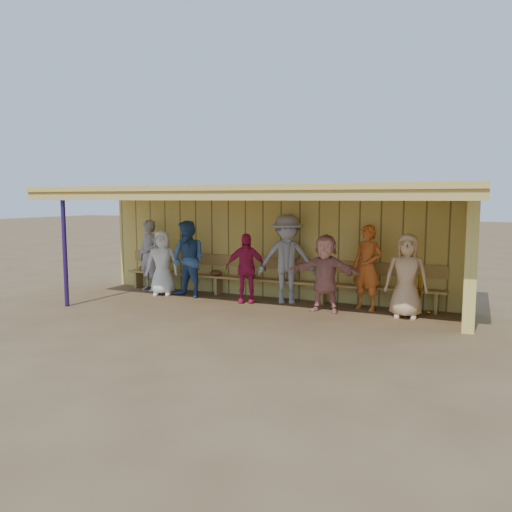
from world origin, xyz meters
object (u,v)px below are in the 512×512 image
(player_c, at_px, (188,259))
(player_f, at_px, (325,273))
(player_g, at_px, (367,268))
(player_a, at_px, (149,255))
(player_b, at_px, (162,263))
(player_d, at_px, (246,268))
(player_e, at_px, (287,259))
(player_h, at_px, (406,276))
(bench, at_px, (270,275))

(player_c, xyz_separation_m, player_f, (3.28, -0.17, -0.10))
(player_c, relative_size, player_g, 1.01)
(player_a, xyz_separation_m, player_b, (0.62, -0.35, -0.11))
(player_a, bearing_deg, player_d, 12.30)
(player_d, distance_m, player_e, 0.92)
(player_b, distance_m, player_h, 5.55)
(player_b, bearing_deg, bench, -7.83)
(player_b, height_order, player_d, player_b)
(player_a, distance_m, player_e, 3.61)
(player_e, bearing_deg, player_c, 163.64)
(player_c, bearing_deg, player_e, 17.97)
(player_a, relative_size, player_f, 1.12)
(player_b, xyz_separation_m, player_e, (2.99, 0.35, 0.20))
(player_h, bearing_deg, bench, 160.69)
(player_f, height_order, player_g, player_g)
(player_e, bearing_deg, player_a, 155.40)
(bench, bearing_deg, player_h, -12.76)
(player_c, bearing_deg, bench, 29.68)
(player_a, height_order, player_d, player_a)
(player_b, relative_size, player_c, 0.86)
(player_e, relative_size, player_f, 1.24)
(player_e, distance_m, bench, 0.75)
(player_d, bearing_deg, player_f, -24.96)
(player_c, relative_size, player_d, 1.16)
(player_d, bearing_deg, bench, 45.32)
(player_c, relative_size, player_e, 0.91)
(player_b, xyz_separation_m, player_c, (0.71, 0.02, 0.12))
(player_a, distance_m, player_f, 4.64)
(player_a, distance_m, player_g, 5.35)
(player_g, distance_m, player_h, 0.91)
(player_e, xyz_separation_m, player_g, (1.74, 0.00, -0.09))
(player_h, xyz_separation_m, bench, (-3.08, 0.70, -0.28))
(player_g, xyz_separation_m, player_h, (0.82, -0.39, -0.06))
(player_f, bearing_deg, player_a, 174.03)
(player_g, distance_m, bench, 2.31)
(player_c, height_order, player_e, player_e)
(player_d, bearing_deg, player_g, -12.23)
(player_b, bearing_deg, player_a, 128.11)
(player_d, xyz_separation_m, bench, (0.30, 0.64, -0.23))
(player_b, height_order, player_e, player_e)
(player_b, bearing_deg, player_d, -22.42)
(player_e, distance_m, player_f, 1.14)
(player_e, bearing_deg, bench, 125.32)
(player_a, height_order, player_e, player_e)
(player_a, relative_size, player_c, 0.99)
(player_h, bearing_deg, player_g, 147.77)
(player_b, distance_m, player_e, 3.02)
(player_a, height_order, bench, player_a)
(player_d, bearing_deg, player_e, 2.50)
(player_h, relative_size, bench, 0.21)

